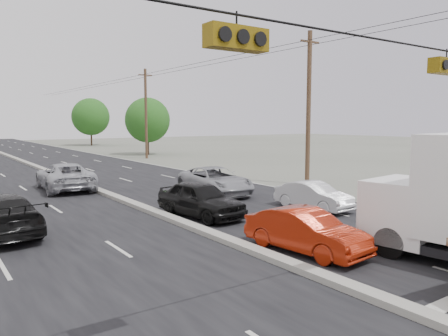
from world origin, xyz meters
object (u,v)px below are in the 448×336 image
at_px(utility_pole_right_c, 146,113).
at_px(queue_car_a, 200,200).
at_px(tree_right_far, 91,117).
at_px(utility_pole_right_b, 309,107).
at_px(queue_car_c, 215,181).
at_px(red_sedan, 306,232).
at_px(queue_car_b, 313,196).
at_px(tree_right_mid, 147,120).
at_px(oncoming_far, 65,177).

xyz_separation_m(utility_pole_right_c, queue_car_a, (-11.10, -29.42, -4.32)).
bearing_deg(utility_pole_right_c, tree_right_far, 83.35).
bearing_deg(utility_pole_right_b, queue_car_c, 178.39).
distance_m(red_sedan, queue_car_b, 7.09).
bearing_deg(queue_car_c, tree_right_mid, 76.61).
distance_m(queue_car_a, queue_car_c, 6.02).
height_order(utility_pole_right_b, queue_car_b, utility_pole_right_b).
xyz_separation_m(tree_right_mid, queue_car_b, (-8.30, -36.07, -3.68)).
distance_m(red_sedan, queue_car_c, 11.63).
xyz_separation_m(utility_pole_right_c, red_sedan, (-11.10, -35.77, -4.41)).
distance_m(utility_pole_right_c, tree_right_mid, 5.64).
height_order(utility_pole_right_c, tree_right_far, utility_pole_right_c).
relative_size(red_sedan, queue_car_b, 1.06).
bearing_deg(oncoming_far, red_sedan, 103.03).
height_order(queue_car_a, queue_car_b, queue_car_a).
relative_size(utility_pole_right_b, tree_right_far, 1.23).
distance_m(queue_car_b, queue_car_c, 6.43).
height_order(tree_right_mid, queue_car_a, tree_right_mid).
bearing_deg(oncoming_far, queue_car_b, 126.23).
bearing_deg(red_sedan, queue_car_c, 64.71).
height_order(tree_right_far, queue_car_a, tree_right_far).
bearing_deg(utility_pole_right_b, tree_right_far, 86.36).
relative_size(utility_pole_right_b, queue_car_b, 2.53).
bearing_deg(utility_pole_right_c, queue_car_a, -110.67).
relative_size(tree_right_far, queue_car_a, 1.77).
distance_m(queue_car_a, oncoming_far, 11.52).
bearing_deg(queue_car_b, queue_car_c, 98.93).
height_order(red_sedan, queue_car_c, queue_car_c).
bearing_deg(utility_pole_right_b, red_sedan, -135.86).
height_order(tree_right_mid, red_sedan, tree_right_mid).
relative_size(red_sedan, queue_car_a, 0.91).
xyz_separation_m(utility_pole_right_c, tree_right_mid, (2.50, 5.00, -0.77)).
relative_size(red_sedan, queue_car_c, 0.75).
distance_m(utility_pole_right_b, queue_car_a, 12.70).
distance_m(red_sedan, queue_car_a, 6.36).
relative_size(tree_right_far, queue_car_c, 1.46).
bearing_deg(queue_car_a, tree_right_far, 69.19).
bearing_deg(tree_right_far, utility_pole_right_b, -93.64).
bearing_deg(utility_pole_right_c, queue_car_b, -100.58).
xyz_separation_m(tree_right_far, queue_car_c, (-10.74, -54.80, -4.18)).
bearing_deg(red_sedan, tree_right_far, 71.57).
bearing_deg(red_sedan, utility_pole_right_b, 38.22).
relative_size(utility_pole_right_b, tree_right_mid, 1.40).
bearing_deg(tree_right_mid, queue_car_b, -102.96).
height_order(utility_pole_right_b, queue_car_c, utility_pole_right_b).
relative_size(tree_right_mid, queue_car_a, 1.55).
height_order(tree_right_far, queue_car_c, tree_right_far).
height_order(tree_right_far, red_sedan, tree_right_far).
bearing_deg(tree_right_mid, red_sedan, -108.45).
bearing_deg(queue_car_a, red_sedan, -97.00).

